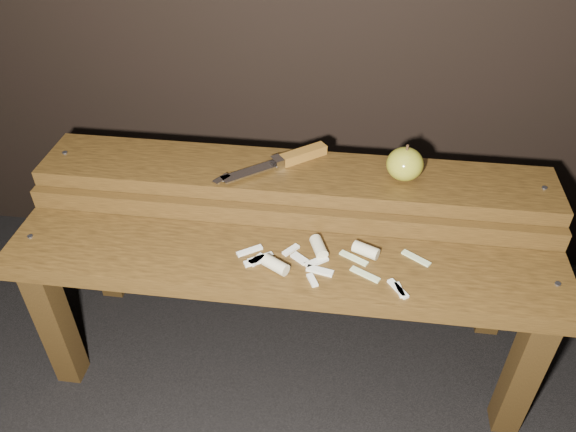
# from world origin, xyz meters

# --- Properties ---
(ground) EXTENTS (60.00, 60.00, 0.00)m
(ground) POSITION_xyz_m (0.00, 0.00, 0.00)
(ground) COLOR black
(bench_front_tier) EXTENTS (1.20, 0.20, 0.42)m
(bench_front_tier) POSITION_xyz_m (0.00, -0.06, 0.35)
(bench_front_tier) COLOR #301F0C
(bench_front_tier) RESTS_ON ground
(bench_rear_tier) EXTENTS (1.20, 0.21, 0.50)m
(bench_rear_tier) POSITION_xyz_m (0.00, 0.17, 0.41)
(bench_rear_tier) COLOR #301F0C
(bench_rear_tier) RESTS_ON ground
(apple) EXTENTS (0.08, 0.08, 0.09)m
(apple) POSITION_xyz_m (0.25, 0.17, 0.54)
(apple) COLOR olive
(apple) RESTS_ON bench_rear_tier
(knife) EXTENTS (0.24, 0.20, 0.03)m
(knife) POSITION_xyz_m (-0.01, 0.20, 0.51)
(knife) COLOR brown
(knife) RESTS_ON bench_rear_tier
(apple_scraps) EXTENTS (0.41, 0.15, 0.03)m
(apple_scraps) POSITION_xyz_m (0.08, -0.04, 0.43)
(apple_scraps) COLOR beige
(apple_scraps) RESTS_ON bench_front_tier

